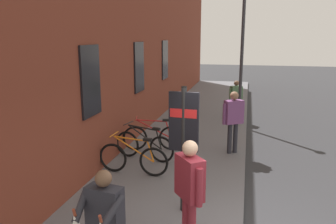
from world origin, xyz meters
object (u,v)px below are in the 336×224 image
at_px(transit_info_sign, 184,130).
at_px(tourist_with_hotdogs, 104,216).
at_px(street_lamp, 242,44).
at_px(bicycle_by_door, 144,146).
at_px(bicycle_beside_lamp, 133,159).
at_px(pedestrian_near_bus, 233,116).
at_px(pedestrian_by_facade, 236,96).
at_px(pedestrian_crossing_street, 189,185).
at_px(bicycle_nearest_sign, 153,137).

xyz_separation_m(transit_info_sign, tourist_with_hotdogs, (-2.20, 0.62, -0.59)).
relative_size(transit_info_sign, street_lamp, 0.48).
height_order(bicycle_by_door, street_lamp, street_lamp).
bearing_deg(tourist_with_hotdogs, street_lamp, -9.11).
relative_size(bicycle_beside_lamp, bicycle_by_door, 1.02).
distance_m(pedestrian_near_bus, pedestrian_by_facade, 4.07).
relative_size(bicycle_beside_lamp, street_lamp, 0.36).
bearing_deg(street_lamp, bicycle_beside_lamp, 156.99).
distance_m(transit_info_sign, street_lamp, 7.10).
relative_size(transit_info_sign, pedestrian_crossing_street, 1.35).
bearing_deg(street_lamp, pedestrian_by_facade, 13.80).
distance_m(bicycle_by_door, transit_info_sign, 3.11).
bearing_deg(pedestrian_by_facade, bicycle_nearest_sign, 153.37).
bearing_deg(transit_info_sign, tourist_with_hotdogs, 164.28).
bearing_deg(tourist_with_hotdogs, transit_info_sign, -15.72).
relative_size(transit_info_sign, pedestrian_near_bus, 1.35).
xyz_separation_m(bicycle_by_door, tourist_with_hotdogs, (-4.63, -0.90, 0.62)).
bearing_deg(bicycle_by_door, pedestrian_near_bus, -64.64).
xyz_separation_m(pedestrian_crossing_street, tourist_with_hotdogs, (-1.03, 0.93, -0.08)).
height_order(bicycle_nearest_sign, pedestrian_by_facade, pedestrian_by_facade).
bearing_deg(transit_info_sign, bicycle_beside_lamp, 46.09).
height_order(pedestrian_crossing_street, tourist_with_hotdogs, pedestrian_crossing_street).
bearing_deg(street_lamp, transit_info_sign, 173.04).
distance_m(bicycle_beside_lamp, pedestrian_crossing_street, 3.24).
distance_m(transit_info_sign, pedestrian_near_bus, 3.63).
bearing_deg(transit_info_sign, pedestrian_near_bus, -12.18).
height_order(bicycle_nearest_sign, pedestrian_crossing_street, pedestrian_crossing_street).
height_order(pedestrian_near_bus, street_lamp, street_lamp).
height_order(pedestrian_near_bus, pedestrian_by_facade, pedestrian_near_bus).
bearing_deg(street_lamp, bicycle_nearest_sign, 147.61).
distance_m(pedestrian_near_bus, street_lamp, 3.89).
height_order(bicycle_beside_lamp, street_lamp, street_lamp).
bearing_deg(pedestrian_by_facade, bicycle_by_door, 156.82).
bearing_deg(bicycle_nearest_sign, tourist_with_hotdogs, -170.88).
bearing_deg(bicycle_by_door, bicycle_beside_lamp, -178.15).
bearing_deg(bicycle_nearest_sign, transit_info_sign, -155.27).
distance_m(bicycle_by_door, pedestrian_crossing_street, 4.10).
bearing_deg(bicycle_beside_lamp, bicycle_nearest_sign, 0.15).
xyz_separation_m(pedestrian_near_bus, pedestrian_crossing_street, (-4.68, 0.44, 0.00)).
bearing_deg(pedestrian_by_facade, pedestrian_near_bus, -178.95).
distance_m(bicycle_beside_lamp, street_lamp, 6.50).
height_order(bicycle_nearest_sign, pedestrian_near_bus, pedestrian_near_bus).
bearing_deg(pedestrian_near_bus, pedestrian_crossing_street, 174.59).
distance_m(bicycle_nearest_sign, pedestrian_near_bus, 2.37).
distance_m(bicycle_beside_lamp, bicycle_nearest_sign, 1.81).
bearing_deg(pedestrian_crossing_street, bicycle_beside_lamp, 34.73).
height_order(bicycle_beside_lamp, tourist_with_hotdogs, tourist_with_hotdogs).
bearing_deg(bicycle_beside_lamp, transit_info_sign, -133.91).
bearing_deg(bicycle_by_door, tourist_with_hotdogs, -169.00).
bearing_deg(bicycle_nearest_sign, pedestrian_crossing_street, -157.71).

